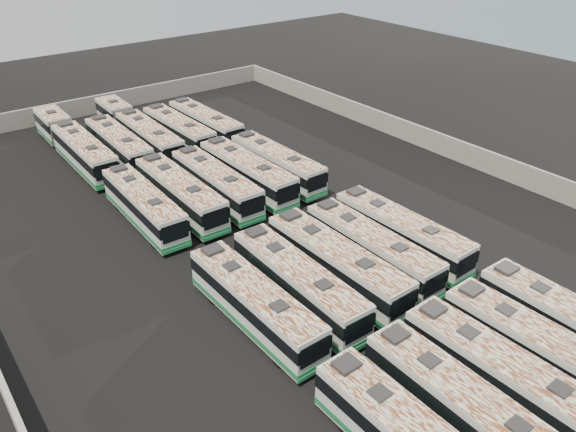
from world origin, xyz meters
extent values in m
plane|color=black|center=(0.00, 0.00, 0.00)|extent=(140.00, 140.00, 0.00)
cube|color=slate|center=(0.00, 36.30, 1.10)|extent=(45.20, 0.30, 2.20)
cube|color=slate|center=(22.30, 0.00, 1.10)|extent=(0.30, 73.20, 2.20)
cube|color=beige|center=(-8.36, -21.57, 2.98)|extent=(2.46, 11.22, 0.07)
cube|color=black|center=(-8.39, -19.06, 3.07)|extent=(0.91, 0.91, 0.13)
cube|color=black|center=(-8.41, -16.77, 3.12)|extent=(1.25, 1.06, 0.25)
cylinder|color=black|center=(-9.42, -17.93, 0.48)|extent=(0.28, 0.95, 0.95)
cylinder|color=black|center=(-7.38, -17.90, 0.48)|extent=(0.28, 0.95, 0.95)
cube|color=#B7BAB3|center=(-4.89, -21.61, 1.65)|extent=(2.47, 11.52, 2.64)
cube|color=#1B6A3C|center=(-4.89, -21.61, 0.69)|extent=(2.52, 11.57, 0.40)
cube|color=black|center=(-4.89, -21.61, 2.09)|extent=(2.54, 11.58, 0.88)
cube|color=beige|center=(-4.89, -21.61, 3.00)|extent=(2.43, 11.29, 0.07)
cube|color=black|center=(-4.91, -24.14, 3.10)|extent=(0.92, 0.92, 0.13)
cube|color=black|center=(-4.88, -19.08, 3.10)|extent=(0.92, 0.92, 0.13)
cube|color=black|center=(-4.86, -16.78, 3.15)|extent=(1.25, 1.06, 0.25)
cylinder|color=black|center=(-5.90, -17.92, 0.48)|extent=(0.27, 0.96, 0.96)
cylinder|color=black|center=(-3.84, -17.93, 0.48)|extent=(0.27, 0.96, 0.96)
cube|color=#B7BAB3|center=(-1.55, -21.55, 1.68)|extent=(2.74, 11.73, 2.67)
cube|color=#1B6A3C|center=(-1.55, -21.55, 0.70)|extent=(2.79, 11.78, 0.41)
cube|color=black|center=(-1.55, -21.55, 2.12)|extent=(2.80, 11.79, 0.89)
cube|color=beige|center=(-1.55, -21.55, 3.04)|extent=(2.68, 11.50, 0.07)
cube|color=black|center=(-1.48, -24.11, 3.14)|extent=(0.95, 0.95, 0.14)
cube|color=black|center=(-1.61, -18.98, 3.14)|extent=(0.95, 0.95, 0.14)
cube|color=black|center=(-1.68, -16.65, 3.19)|extent=(1.29, 1.10, 0.25)
cylinder|color=black|center=(-2.69, -17.84, 0.49)|extent=(0.30, 0.98, 0.97)
cylinder|color=black|center=(-0.60, -17.79, 0.49)|extent=(0.30, 0.98, 0.97)
cube|color=#B7BAB3|center=(1.74, -21.59, 1.65)|extent=(2.66, 11.54, 2.63)
cube|color=#1B6A3C|center=(1.74, -21.59, 0.69)|extent=(2.71, 11.59, 0.40)
cube|color=black|center=(1.74, -21.59, 2.09)|extent=(2.72, 11.60, 0.88)
cube|color=beige|center=(1.74, -21.59, 3.00)|extent=(2.61, 11.31, 0.07)
cube|color=black|center=(1.68, -19.07, 3.09)|extent=(0.93, 0.93, 0.13)
cube|color=black|center=(1.63, -16.77, 3.14)|extent=(1.27, 1.08, 0.25)
cylinder|color=black|center=(0.63, -17.94, 0.48)|extent=(0.29, 0.96, 0.96)
cylinder|color=black|center=(2.68, -17.89, 0.48)|extent=(0.29, 0.96, 0.96)
cube|color=#B7BAB3|center=(5.07, -21.66, 1.67)|extent=(2.54, 11.62, 2.66)
cube|color=#1B6A3C|center=(5.07, -21.66, 0.70)|extent=(2.59, 11.67, 0.41)
cube|color=black|center=(5.10, -19.11, 3.12)|extent=(0.93, 0.93, 0.14)
cube|color=black|center=(5.13, -16.79, 3.17)|extent=(1.27, 1.08, 0.25)
cylinder|color=black|center=(4.08, -17.94, 0.48)|extent=(0.28, 0.97, 0.97)
cylinder|color=black|center=(6.15, -17.96, 0.48)|extent=(0.28, 0.97, 0.97)
cube|color=#B7BAB3|center=(-8.31, -8.50, 1.64)|extent=(2.45, 11.44, 2.62)
cube|color=#1B6A3C|center=(-8.31, -8.50, 0.69)|extent=(2.50, 11.49, 0.40)
cube|color=black|center=(-8.31, -8.50, 2.08)|extent=(2.51, 11.50, 0.88)
cube|color=black|center=(-8.28, -14.24, 1.95)|extent=(2.10, 0.07, 1.38)
cube|color=#1B6A3C|center=(-8.28, -14.24, 0.50)|extent=(2.38, 0.11, 0.27)
cube|color=beige|center=(-8.31, -8.50, 2.98)|extent=(2.40, 11.21, 0.07)
cube|color=black|center=(-8.30, -11.02, 3.08)|extent=(0.91, 0.91, 0.13)
cube|color=black|center=(-8.33, -5.99, 3.08)|extent=(0.91, 0.91, 0.13)
cube|color=black|center=(-8.34, -3.70, 3.12)|extent=(1.24, 1.05, 0.25)
cylinder|color=black|center=(-9.31, -12.17, 0.48)|extent=(0.27, 0.95, 0.95)
cylinder|color=black|center=(-7.27, -12.15, 0.48)|extent=(0.27, 0.95, 0.95)
cylinder|color=black|center=(-9.35, -4.85, 0.48)|extent=(0.27, 0.95, 0.95)
cylinder|color=black|center=(-7.32, -4.84, 0.48)|extent=(0.27, 0.95, 0.95)
cube|color=#B7BAB3|center=(-4.94, -8.51, 1.67)|extent=(2.70, 11.68, 2.66)
cube|color=#1B6A3C|center=(-4.94, -8.51, 0.70)|extent=(2.75, 11.73, 0.41)
cube|color=black|center=(-4.94, -8.51, 2.11)|extent=(2.76, 11.74, 0.89)
cube|color=black|center=(-5.07, -14.34, 1.99)|extent=(2.13, 0.11, 1.40)
cube|color=#1B6A3C|center=(-5.07, -14.34, 0.50)|extent=(2.42, 0.16, 0.27)
cube|color=beige|center=(-4.94, -8.51, 3.03)|extent=(2.64, 11.45, 0.07)
cube|color=black|center=(-5.00, -11.06, 3.13)|extent=(0.94, 0.94, 0.14)
cube|color=black|center=(-4.88, -5.95, 3.13)|extent=(0.94, 0.94, 0.14)
cube|color=black|center=(-4.82, -3.62, 3.18)|extent=(1.28, 1.10, 0.25)
cylinder|color=black|center=(-6.06, -12.20, 0.48)|extent=(0.29, 0.98, 0.97)
cylinder|color=black|center=(-3.99, -12.25, 0.48)|extent=(0.29, 0.98, 0.97)
cylinder|color=black|center=(-5.88, -4.76, 0.48)|extent=(0.29, 0.98, 0.97)
cylinder|color=black|center=(-3.81, -4.81, 0.48)|extent=(0.29, 0.98, 0.97)
cube|color=#B7BAB3|center=(-1.57, -8.43, 1.72)|extent=(2.60, 12.01, 2.75)
cube|color=#1B6A3C|center=(-1.57, -8.43, 0.72)|extent=(2.65, 12.06, 0.42)
cube|color=black|center=(-1.57, -8.43, 2.18)|extent=(2.66, 12.07, 0.92)
cube|color=black|center=(-1.52, -14.45, 2.05)|extent=(2.20, 0.08, 1.45)
cube|color=#1B6A3C|center=(-1.52, -14.45, 0.52)|extent=(2.50, 0.12, 0.28)
cube|color=beige|center=(-1.57, -8.43, 3.13)|extent=(2.55, 11.77, 0.07)
cube|color=black|center=(-1.55, -11.07, 3.23)|extent=(0.96, 0.96, 0.14)
cube|color=black|center=(-1.59, -5.79, 3.23)|extent=(0.96, 0.96, 0.14)
cube|color=black|center=(-1.61, -3.40, 3.28)|extent=(1.31, 1.11, 0.26)
cylinder|color=black|center=(-2.61, -12.28, 0.50)|extent=(0.29, 1.00, 1.00)
cylinder|color=black|center=(-0.47, -12.26, 0.50)|extent=(0.29, 1.00, 1.00)
cylinder|color=black|center=(-2.67, -4.60, 0.50)|extent=(0.29, 1.00, 1.00)
cylinder|color=black|center=(-0.54, -4.59, 0.50)|extent=(0.29, 1.00, 1.00)
cube|color=#B7BAB3|center=(1.74, -8.43, 1.65)|extent=(2.46, 11.51, 2.63)
cube|color=#1B6A3C|center=(1.74, -8.43, 0.69)|extent=(2.51, 11.56, 0.40)
cube|color=black|center=(1.74, -8.43, 2.09)|extent=(2.52, 11.57, 0.88)
cube|color=black|center=(1.71, -14.20, 1.96)|extent=(2.11, 0.07, 1.39)
cube|color=#1B6A3C|center=(1.71, -14.20, 0.50)|extent=(2.40, 0.11, 0.27)
cube|color=beige|center=(1.74, -8.43, 3.00)|extent=(2.41, 11.28, 0.07)
cube|color=black|center=(1.73, -10.96, 3.09)|extent=(0.92, 0.92, 0.13)
cube|color=black|center=(1.76, -5.90, 3.09)|extent=(0.92, 0.92, 0.13)
cube|color=black|center=(1.77, -3.60, 3.14)|extent=(1.25, 1.06, 0.25)
cylinder|color=black|center=(0.70, -12.10, 0.48)|extent=(0.27, 0.96, 0.96)
cylinder|color=black|center=(2.75, -12.12, 0.48)|extent=(0.27, 0.96, 0.96)
cylinder|color=black|center=(0.74, -4.75, 0.48)|extent=(0.27, 0.96, 0.96)
cylinder|color=black|center=(2.79, -4.76, 0.48)|extent=(0.27, 0.96, 0.96)
cube|color=#B7BAB3|center=(5.03, -8.24, 1.66)|extent=(2.65, 11.63, 2.65)
cube|color=#1B6A3C|center=(5.03, -8.24, 0.69)|extent=(2.70, 11.68, 0.41)
cube|color=black|center=(5.03, -8.24, 2.10)|extent=(2.71, 11.69, 0.89)
cube|color=black|center=(5.14, -14.05, 1.98)|extent=(2.12, 0.10, 1.40)
cube|color=#1B6A3C|center=(5.14, -14.05, 0.50)|extent=(2.41, 0.15, 0.27)
cube|color=beige|center=(5.03, -8.24, 3.02)|extent=(2.59, 11.40, 0.07)
cube|color=black|center=(5.08, -10.78, 3.12)|extent=(0.94, 0.94, 0.14)
cube|color=black|center=(4.98, -5.69, 3.12)|extent=(0.94, 0.94, 0.14)
cube|color=black|center=(4.93, -3.37, 3.17)|extent=(1.28, 1.09, 0.25)
cylinder|color=black|center=(4.07, -11.96, 0.48)|extent=(0.29, 0.97, 0.97)
cylinder|color=black|center=(6.14, -11.92, 0.48)|extent=(0.29, 0.97, 0.97)
cylinder|color=black|center=(3.92, -4.55, 0.48)|extent=(0.29, 0.97, 0.97)
cylinder|color=black|center=(5.99, -4.51, 0.48)|extent=(0.29, 0.97, 0.97)
cube|color=#B7BAB3|center=(-8.30, 7.37, 1.65)|extent=(2.68, 11.53, 2.63)
cube|color=#1B6A3C|center=(-8.30, 7.37, 0.69)|extent=(2.73, 11.59, 0.40)
cube|color=black|center=(-8.30, 7.37, 2.09)|extent=(2.74, 11.60, 0.88)
cube|color=black|center=(-8.45, 1.61, 1.96)|extent=(2.11, 0.11, 1.39)
cube|color=#1B6A3C|center=(-8.45, 1.61, 0.50)|extent=(2.39, 0.16, 0.27)
cube|color=beige|center=(-8.30, 7.37, 2.99)|extent=(2.63, 11.30, 0.07)
cube|color=black|center=(-8.37, 4.84, 3.09)|extent=(0.93, 0.93, 0.13)
cube|color=black|center=(-8.24, 9.89, 3.09)|extent=(0.93, 0.93, 0.13)
cube|color=black|center=(-8.18, 12.18, 3.14)|extent=(1.27, 1.08, 0.25)
cylinder|color=black|center=(-9.42, 3.72, 0.48)|extent=(0.29, 0.96, 0.96)
cylinder|color=black|center=(-7.37, 3.67, 0.48)|extent=(0.29, 0.96, 0.96)
cylinder|color=black|center=(-9.23, 11.06, 0.48)|extent=(0.29, 0.96, 0.96)
cylinder|color=black|center=(-7.19, 11.01, 0.48)|extent=(0.29, 0.96, 0.96)
cube|color=#B7BAB3|center=(-5.03, 7.36, 1.71)|extent=(2.57, 11.90, 2.72)
cube|color=#1B6A3C|center=(-5.03, 7.36, 0.71)|extent=(2.63, 11.95, 0.42)
cube|color=black|center=(-5.03, 7.36, 2.16)|extent=(2.64, 11.96, 0.91)
cube|color=black|center=(-5.08, 1.40, 2.03)|extent=(2.18, 0.08, 1.44)
cube|color=#1B6A3C|center=(-5.08, 1.40, 0.51)|extent=(2.48, 0.12, 0.28)
cube|color=beige|center=(-5.03, 7.36, 3.10)|extent=(2.52, 11.66, 0.07)
cube|color=black|center=(-5.05, 4.75, 3.20)|extent=(0.95, 0.95, 0.14)
cube|color=black|center=(-5.00, 9.97, 3.20)|extent=(0.95, 0.95, 0.14)
cube|color=black|center=(-4.98, 12.35, 3.25)|extent=(1.30, 1.10, 0.26)
cylinder|color=black|center=(-6.12, 3.57, 0.49)|extent=(0.29, 0.99, 0.99)
cylinder|color=black|center=(-4.00, 3.55, 0.49)|extent=(0.29, 0.99, 0.99)
cylinder|color=black|center=(-6.05, 11.17, 0.49)|extent=(0.29, 0.99, 0.99)
cylinder|color=black|center=(-3.93, 11.15, 0.49)|extent=(0.29, 0.99, 0.99)
cube|color=#B7BAB3|center=(-1.62, 7.22, 1.67)|extent=(2.61, 11.66, 2.66)
cube|color=#1B6A3C|center=(-1.62, 7.22, 0.70)|extent=(2.66, 11.72, 0.41)
cube|color=black|center=(-1.62, 7.22, 2.11)|extent=(2.67, 11.73, 0.89)
cube|color=black|center=(-1.71, 1.38, 1.99)|extent=(2.13, 0.09, 1.40)
cube|color=#1B6A3C|center=(-1.71, 1.38, 0.50)|extent=(2.42, 0.14, 0.27)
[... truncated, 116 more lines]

